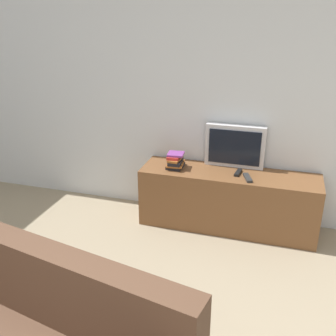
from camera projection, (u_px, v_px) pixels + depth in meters
name	position (u px, v px, depth m)	size (l,w,h in m)	color
wall_back	(200.00, 90.00, 3.83)	(9.00, 0.06, 2.60)	silver
tv_stand	(228.00, 200.00, 3.87)	(1.71, 0.46, 0.58)	brown
television	(235.00, 146.00, 3.84)	(0.58, 0.09, 0.42)	silver
book_stack	(175.00, 161.00, 3.85)	(0.17, 0.23, 0.15)	black
remote_on_stand	(238.00, 173.00, 3.74)	(0.06, 0.17, 0.02)	black
remote_secondary	(248.00, 178.00, 3.62)	(0.11, 0.19, 0.02)	#2D2D2D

